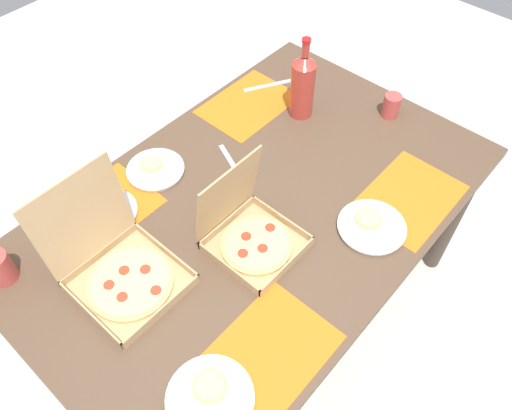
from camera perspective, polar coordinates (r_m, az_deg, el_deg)
The scene contains 16 objects.
ground_plane at distance 2.29m, azimuth -0.00°, elevation -11.73°, with size 6.00×6.00×0.00m, color beige.
dining_table at distance 1.74m, azimuth -0.00°, elevation -2.00°, with size 1.60×1.02×0.74m.
placemat_near_left at distance 1.40m, azimuth 1.30°, elevation -16.38°, with size 0.36×0.26×0.00m, color orange.
placemat_near_right at distance 1.76m, azimuth 16.83°, elevation 0.77°, with size 0.36×0.26×0.00m, color orange.
placemat_far_left at distance 1.72m, azimuth -17.19°, elevation -0.76°, with size 0.36×0.26×0.00m, color orange.
placemat_far_right at distance 2.02m, azimuth -0.88°, elevation 11.28°, with size 0.36×0.26×0.00m, color orange.
pizza_box_edge_far at distance 1.54m, azimuth -0.62°, elevation -3.30°, with size 0.25×0.25×0.29m.
pizza_box_center at distance 1.52m, azimuth -15.10°, elevation -6.93°, with size 0.29×0.33×0.32m.
plate_near_right at distance 1.70m, azimuth -16.44°, elevation -0.84°, with size 0.20×0.20×0.02m.
plate_near_left at distance 1.36m, azimuth -5.20°, elevation -20.73°, with size 0.22×0.22×0.03m.
plate_far_left at distance 1.79m, azimuth -11.27°, elevation 3.96°, with size 0.20×0.20×0.03m.
plate_middle at distance 1.64m, azimuth 12.83°, elevation -2.35°, with size 0.22×0.22×0.03m.
soda_bottle at distance 1.91m, azimuth 5.27°, elevation 13.32°, with size 0.09×0.09×0.32m.
cup_red at distance 2.01m, azimuth 14.98°, elevation 10.75°, with size 0.06×0.06×0.09m, color #BF4742.
knife_by_far_left at distance 2.11m, azimuth 1.42°, elevation 13.29°, with size 0.21×0.02×0.01m, color #B7B7BC.
knife_by_near_left at distance 1.78m, azimuth -2.67°, elevation 4.59°, with size 0.21×0.02×0.01m, color #B7B7BC.
Camera 1 is at (-0.78, -0.70, 2.03)m, focal length 35.55 mm.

